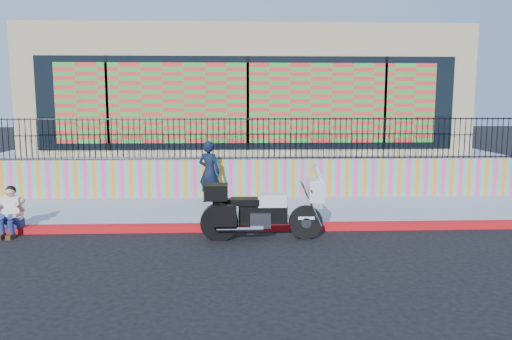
{
  "coord_description": "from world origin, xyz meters",
  "views": [
    {
      "loc": [
        -0.38,
        -11.06,
        2.95
      ],
      "look_at": [
        0.13,
        1.2,
        1.22
      ],
      "focal_mm": 35.0,
      "sensor_mm": 36.0,
      "label": 1
    }
  ],
  "objects": [
    {
      "name": "police_officer",
      "position": [
        -1.1,
        2.49,
        1.0
      ],
      "size": [
        0.73,
        0.63,
        1.7
      ],
      "primitive_type": "imported",
      "rotation": [
        0.0,
        0.0,
        2.71
      ],
      "color": "black",
      "rests_on": "sidewalk"
    },
    {
      "name": "sidewalk",
      "position": [
        0.0,
        1.65,
        0.07
      ],
      "size": [
        16.0,
        3.0,
        0.15
      ],
      "primitive_type": "cube",
      "color": "#8A91A6",
      "rests_on": "ground"
    },
    {
      "name": "red_curb",
      "position": [
        0.0,
        0.0,
        0.07
      ],
      "size": [
        16.0,
        0.3,
        0.15
      ],
      "primitive_type": "cube",
      "color": "red",
      "rests_on": "ground"
    },
    {
      "name": "seated_man",
      "position": [
        -5.31,
        -0.23,
        0.45
      ],
      "size": [
        0.54,
        0.71,
        1.06
      ],
      "color": "navy",
      "rests_on": "ground"
    },
    {
      "name": "storefront_building",
      "position": [
        0.0,
        8.13,
        3.25
      ],
      "size": [
        14.0,
        8.06,
        4.0
      ],
      "color": "tan",
      "rests_on": "elevated_platform"
    },
    {
      "name": "metal_fence",
      "position": [
        0.0,
        3.25,
        1.85
      ],
      "size": [
        15.8,
        0.04,
        1.2
      ],
      "primitive_type": null,
      "color": "black",
      "rests_on": "mural_wall"
    },
    {
      "name": "mural_wall",
      "position": [
        0.0,
        3.25,
        0.7
      ],
      "size": [
        16.0,
        0.2,
        1.1
      ],
      "primitive_type": "cube",
      "color": "#F74184",
      "rests_on": "sidewalk"
    },
    {
      "name": "ground",
      "position": [
        0.0,
        0.0,
        0.0
      ],
      "size": [
        90.0,
        90.0,
        0.0
      ],
      "primitive_type": "plane",
      "color": "black",
      "rests_on": "ground"
    },
    {
      "name": "police_motorcycle",
      "position": [
        0.14,
        -0.73,
        0.67
      ],
      "size": [
        2.56,
        0.85,
        1.59
      ],
      "color": "black",
      "rests_on": "ground"
    },
    {
      "name": "elevated_platform",
      "position": [
        0.0,
        8.35,
        0.62
      ],
      "size": [
        16.0,
        10.0,
        1.25
      ],
      "primitive_type": "cube",
      "color": "#8A91A6",
      "rests_on": "ground"
    }
  ]
}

